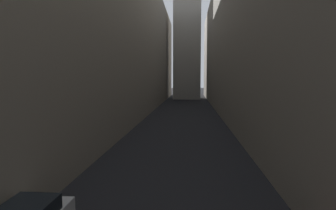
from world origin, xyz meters
The scene contains 3 objects.
ground_plane centered at (0.00, 48.00, 0.00)m, with size 264.00×264.00×0.00m, color black.
building_block_left centered at (-11.49, 50.00, 11.89)m, with size 11.98×108.00×23.78m, color gray.
building_block_right centered at (13.21, 50.00, 11.88)m, with size 15.43×108.00×23.76m, color gray.
Camera 1 is at (1.07, 3.24, 5.75)m, focal length 31.45 mm.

